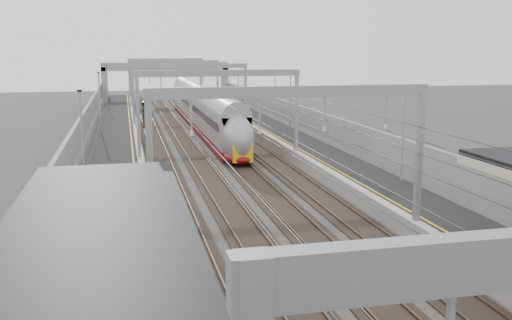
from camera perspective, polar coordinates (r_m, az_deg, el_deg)
platform_left at (r=47.99m, az=-13.65°, el=0.28°), size 4.00×120.00×1.00m
platform_right at (r=50.35m, az=4.86°, el=1.05°), size 4.00×120.00×1.00m
tracks at (r=48.61m, az=-4.17°, el=0.16°), size 11.40×140.00×0.20m
overhead_line at (r=54.38m, az=-5.34°, el=7.77°), size 13.00×140.00×6.60m
overbridge at (r=102.52m, az=-9.01°, el=8.73°), size 22.00×2.20×6.90m
wall_left at (r=47.96m, az=-17.54°, el=1.41°), size 0.30×120.00×3.20m
wall_right at (r=51.23m, az=8.29°, el=2.40°), size 0.30×120.00×3.20m
train at (r=64.94m, az=-5.17°, el=4.61°), size 2.53×46.16×4.01m
signal_green at (r=67.38m, az=-11.21°, el=5.05°), size 0.32×0.32×3.48m
signal_red_near at (r=75.10m, az=-4.95°, el=5.82°), size 0.32×0.32×3.48m
signal_red_far at (r=77.95m, az=-3.60°, el=6.02°), size 0.32×0.32×3.48m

